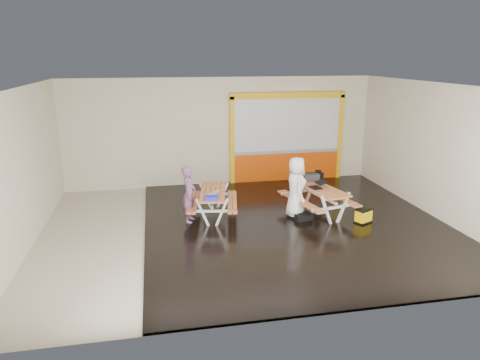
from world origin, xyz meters
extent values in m
cube|color=beige|center=(0.00, 0.00, -0.01)|extent=(10.00, 8.00, 0.01)
cube|color=white|center=(0.00, 0.00, 3.50)|extent=(10.00, 8.00, 0.01)
cube|color=beige|center=(0.00, 4.00, 1.75)|extent=(10.00, 0.01, 3.50)
cube|color=beige|center=(0.00, -4.00, 1.75)|extent=(10.00, 0.01, 3.50)
cube|color=beige|center=(-5.00, 0.00, 1.75)|extent=(0.01, 8.00, 3.50)
cube|color=beige|center=(5.00, 0.00, 1.75)|extent=(0.01, 8.00, 3.50)
cube|color=black|center=(1.25, 0.00, 0.03)|extent=(7.50, 7.98, 0.05)
cube|color=#D04606|center=(2.20, 3.93, 0.50)|extent=(3.60, 0.12, 1.00)
cube|color=gray|center=(2.20, 3.93, 1.03)|extent=(3.60, 0.14, 0.10)
cube|color=silver|center=(2.20, 3.94, 1.94)|extent=(3.60, 0.08, 1.72)
cube|color=gold|center=(0.33, 3.92, 1.45)|extent=(0.14, 0.16, 2.90)
cube|color=gold|center=(4.07, 3.92, 1.45)|extent=(0.14, 0.16, 2.90)
cube|color=gold|center=(2.20, 3.92, 2.90)|extent=(3.88, 0.16, 0.20)
cube|color=#D5753E|center=(-0.98, 0.95, 0.72)|extent=(0.43, 1.82, 0.04)
cube|color=#D5753E|center=(-0.85, 0.93, 0.72)|extent=(0.43, 1.82, 0.04)
cube|color=#D5753E|center=(-0.72, 0.90, 0.72)|extent=(0.43, 1.82, 0.04)
cube|color=#D5753E|center=(-0.59, 0.88, 0.72)|extent=(0.43, 1.82, 0.04)
cube|color=#D5753E|center=(-0.47, 0.86, 0.72)|extent=(0.43, 1.82, 0.04)
cube|color=white|center=(-1.08, 0.26, 0.39)|extent=(0.34, 0.11, 0.73)
cube|color=white|center=(-0.61, 0.18, 0.39)|extent=(0.34, 0.11, 0.73)
cube|color=white|center=(-0.84, 0.22, 0.43)|extent=(1.25, 0.27, 0.05)
cube|color=white|center=(-0.84, 0.22, 0.67)|extent=(0.62, 0.16, 0.05)
cube|color=white|center=(-0.84, 1.63, 0.39)|extent=(0.34, 0.11, 0.73)
cube|color=white|center=(-0.37, 1.55, 0.39)|extent=(0.34, 0.11, 0.73)
cube|color=white|center=(-0.60, 1.59, 0.43)|extent=(1.25, 0.27, 0.05)
cube|color=white|center=(-0.60, 1.59, 0.67)|extent=(0.62, 0.16, 0.05)
cube|color=white|center=(-0.72, 0.90, 0.54)|extent=(0.31, 1.49, 0.05)
cube|color=#D5753E|center=(-1.28, 1.00, 0.44)|extent=(0.42, 1.82, 0.04)
cube|color=#D5753E|center=(-1.16, 0.98, 0.44)|extent=(0.42, 1.82, 0.04)
cube|color=#D5753E|center=(-0.29, 0.83, 0.44)|extent=(0.42, 1.82, 0.04)
cube|color=#D5753E|center=(-0.17, 0.81, 0.44)|extent=(0.42, 1.82, 0.04)
cube|color=#D5753E|center=(1.77, 0.47, 0.78)|extent=(0.58, 1.98, 0.04)
cube|color=#D5753E|center=(1.91, 0.50, 0.78)|extent=(0.58, 1.98, 0.04)
cube|color=#D5753E|center=(2.05, 0.53, 0.78)|extent=(0.58, 1.98, 0.04)
cube|color=#D5753E|center=(2.19, 0.56, 0.78)|extent=(0.58, 1.98, 0.04)
cube|color=#D5753E|center=(2.32, 0.60, 0.78)|extent=(0.58, 1.98, 0.04)
cube|color=white|center=(1.97, -0.27, 0.43)|extent=(0.37, 0.14, 0.80)
cube|color=white|center=(2.47, -0.15, 0.43)|extent=(0.37, 0.14, 0.80)
cube|color=white|center=(2.22, -0.21, 0.47)|extent=(1.35, 0.37, 0.06)
cube|color=white|center=(2.22, -0.21, 0.73)|extent=(0.67, 0.21, 0.06)
cube|color=white|center=(1.62, 1.21, 0.43)|extent=(0.37, 0.14, 0.80)
cube|color=white|center=(2.13, 1.33, 0.43)|extent=(0.37, 0.14, 0.80)
cube|color=white|center=(1.87, 1.27, 0.47)|extent=(1.35, 0.37, 0.06)
cube|color=white|center=(1.87, 1.27, 0.73)|extent=(0.67, 0.21, 0.06)
cube|color=white|center=(2.05, 0.53, 0.58)|extent=(0.43, 1.61, 0.06)
cube|color=#D5753E|center=(1.45, 0.39, 0.48)|extent=(0.57, 1.97, 0.04)
cube|color=#D5753E|center=(1.58, 0.42, 0.48)|extent=(0.57, 1.97, 0.04)
cube|color=#D5753E|center=(2.52, 0.64, 0.48)|extent=(0.57, 1.97, 0.04)
cube|color=#D5753E|center=(2.65, 0.67, 0.48)|extent=(0.57, 1.97, 0.04)
imported|color=#784F71|center=(-1.37, 0.65, 0.77)|extent=(0.47, 0.61, 1.46)
imported|color=white|center=(1.41, 0.47, 0.84)|extent=(0.55, 0.81, 1.61)
cube|color=silver|center=(-0.80, 0.57, 0.74)|extent=(0.30, 0.34, 0.02)
cube|color=silver|center=(-0.69, 0.51, 0.84)|extent=(0.29, 0.33, 0.05)
cube|color=silver|center=(-0.69, 0.51, 0.84)|extent=(0.25, 0.29, 0.04)
cube|color=black|center=(1.93, 0.45, 0.81)|extent=(0.31, 0.40, 0.02)
cube|color=black|center=(2.09, 0.48, 0.94)|extent=(0.29, 0.40, 0.07)
cube|color=silver|center=(2.09, 0.48, 0.94)|extent=(0.25, 0.35, 0.06)
cube|color=#2126C9|center=(-0.85, 0.21, 0.78)|extent=(0.34, 0.27, 0.09)
cube|color=black|center=(2.05, 1.12, 0.90)|extent=(0.43, 0.22, 0.19)
cylinder|color=black|center=(2.05, 1.12, 1.04)|extent=(0.32, 0.03, 0.03)
cube|color=black|center=(2.43, 1.58, 0.70)|extent=(0.30, 0.23, 0.39)
cylinder|color=black|center=(2.43, 1.58, 0.92)|extent=(0.21, 0.21, 0.10)
cube|color=black|center=(1.51, 0.18, 0.13)|extent=(0.48, 0.39, 0.16)
cube|color=black|center=(2.97, -0.32, 0.07)|extent=(0.50, 0.43, 0.04)
cube|color=#ECB103|center=(2.97, -0.32, 0.23)|extent=(0.47, 0.40, 0.31)
cube|color=black|center=(2.97, -0.32, 0.40)|extent=(0.50, 0.43, 0.03)
camera|label=1|loc=(-2.16, -10.03, 4.18)|focal=32.98mm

